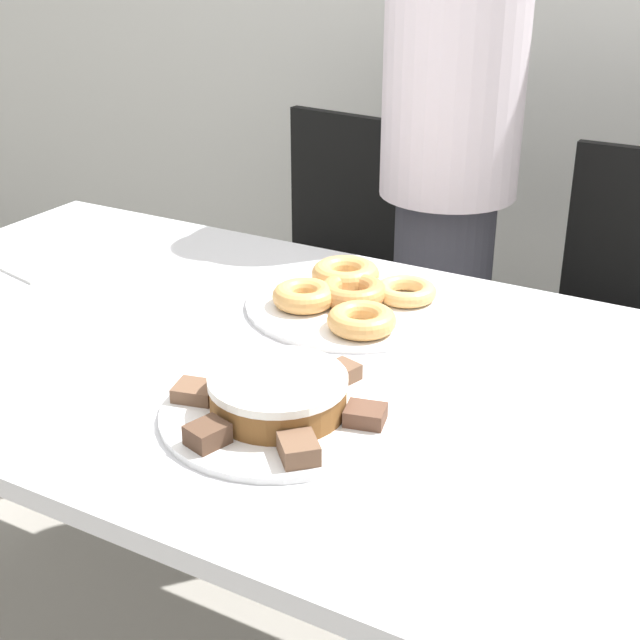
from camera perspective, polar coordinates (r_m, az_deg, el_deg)
The scene contains 19 objects.
table at distance 1.43m, azimuth -1.74°, elevation -5.16°, with size 1.77×0.92×0.73m.
person_standing at distance 2.02m, azimuth 8.27°, elevation 9.93°, with size 0.31×0.31×1.61m.
office_chair_left at distance 2.45m, azimuth 0.06°, elevation 1.75°, with size 0.49×0.49×0.87m.
office_chair_right at distance 2.21m, azimuth 18.81°, elevation -2.36°, with size 0.44×0.44×0.87m.
plate_cake at distance 1.24m, azimuth -2.67°, elevation -5.96°, with size 0.33×0.33×0.01m.
plate_donuts at distance 1.57m, azimuth 2.09°, elevation 1.04°, with size 0.38×0.38×0.01m.
frosted_cake at distance 1.22m, azimuth -2.69°, elevation -4.70°, with size 0.19×0.19×0.05m.
lamington_0 at distance 1.34m, azimuth -3.77°, elevation -2.80°, with size 0.08×0.08×0.02m.
lamington_1 at distance 1.27m, azimuth -7.96°, elevation -4.55°, with size 0.07×0.06×0.02m.
lamington_2 at distance 1.16m, azimuth -7.22°, elevation -7.27°, with size 0.05×0.06×0.03m.
lamington_3 at distance 1.13m, azimuth -1.38°, elevation -8.24°, with size 0.07×0.07×0.03m.
lamington_4 at distance 1.20m, azimuth 2.92°, elevation -6.09°, with size 0.06×0.06×0.02m.
lamington_5 at distance 1.30m, azimuth 1.34°, elevation -3.39°, with size 0.05×0.06×0.02m.
donut_0 at distance 1.57m, azimuth 2.10°, elevation 1.82°, with size 0.12×0.12×0.04m.
donut_1 at distance 1.46m, azimuth 2.68°, elevation -0.01°, with size 0.11×0.11×0.03m.
donut_2 at distance 1.58m, azimuth 5.49°, elevation 1.84°, with size 0.11×0.11×0.03m.
donut_3 at distance 1.64m, azimuth 1.64°, elevation 2.96°, with size 0.13×0.13×0.04m.
donut_4 at distance 1.55m, azimuth -1.03°, elevation 1.56°, with size 0.11×0.11×0.04m.
napkin at distance 1.84m, azimuth -17.64°, elevation 3.38°, with size 0.18×0.15×0.01m.
Camera 1 is at (0.64, -1.06, 1.36)m, focal length 50.00 mm.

